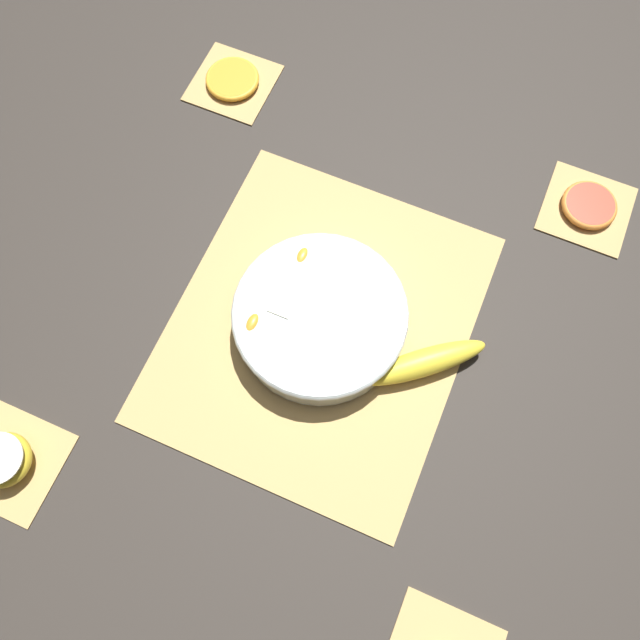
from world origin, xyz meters
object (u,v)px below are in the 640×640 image
at_px(fruit_salad_bowl, 320,318).
at_px(whole_banana, 422,365).
at_px(grapefruit_slice, 589,205).
at_px(orange_slice_whole, 232,79).
at_px(apple_half, 3,460).

distance_m(fruit_salad_bowl, whole_banana, 0.15).
xyz_separation_m(whole_banana, grapefruit_slice, (0.34, -0.15, -0.01)).
height_order(whole_banana, orange_slice_whole, whole_banana).
bearing_deg(whole_banana, fruit_salad_bowl, 88.51).
distance_m(apple_half, orange_slice_whole, 0.67).
bearing_deg(orange_slice_whole, grapefruit_slice, -90.00).
bearing_deg(apple_half, whole_banana, -53.78).
height_order(apple_half, orange_slice_whole, apple_half).
distance_m(whole_banana, apple_half, 0.56).
bearing_deg(whole_banana, orange_slice_whole, 53.09).
distance_m(fruit_salad_bowl, orange_slice_whole, 0.45).
height_order(orange_slice_whole, grapefruit_slice, grapefruit_slice).
distance_m(apple_half, grapefruit_slice, 0.90).
bearing_deg(grapefruit_slice, fruit_salad_bowl, 138.17).
height_order(fruit_salad_bowl, whole_banana, fruit_salad_bowl).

